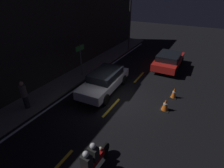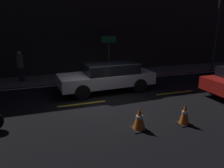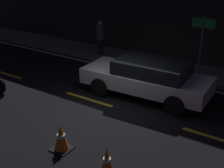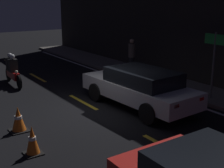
# 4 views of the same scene
# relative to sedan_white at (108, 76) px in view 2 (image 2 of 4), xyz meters

# --- Properties ---
(ground_plane) EXTENTS (56.00, 56.00, 0.00)m
(ground_plane) POSITION_rel_sedan_white_xyz_m (-0.56, -1.37, -0.74)
(ground_plane) COLOR black
(raised_curb) EXTENTS (28.00, 1.95, 0.13)m
(raised_curb) POSITION_rel_sedan_white_xyz_m (-0.56, 3.01, -0.68)
(raised_curb) COLOR #605B56
(raised_curb) RESTS_ON ground
(building_front) EXTENTS (28.00, 0.30, 6.44)m
(building_front) POSITION_rel_sedan_white_xyz_m (-0.56, 4.13, 2.48)
(building_front) COLOR black
(building_front) RESTS_ON ground
(lane_dash_c) EXTENTS (2.00, 0.14, 0.01)m
(lane_dash_c) POSITION_rel_sedan_white_xyz_m (-1.56, -1.37, -0.74)
(lane_dash_c) COLOR gold
(lane_dash_c) RESTS_ON ground
(lane_dash_d) EXTENTS (2.00, 0.14, 0.01)m
(lane_dash_d) POSITION_rel_sedan_white_xyz_m (2.94, -1.37, -0.74)
(lane_dash_d) COLOR gold
(lane_dash_d) RESTS_ON ground
(lane_solid_kerb) EXTENTS (25.20, 0.14, 0.01)m
(lane_solid_kerb) POSITION_rel_sedan_white_xyz_m (-0.56, 1.79, -0.74)
(lane_solid_kerb) COLOR silver
(lane_solid_kerb) RESTS_ON ground
(sedan_white) EXTENTS (4.59, 2.01, 1.36)m
(sedan_white) POSITION_rel_sedan_white_xyz_m (0.00, 0.00, 0.00)
(sedan_white) COLOR silver
(sedan_white) RESTS_ON ground
(traffic_cone_near) EXTENTS (0.51, 0.51, 0.72)m
(traffic_cone_near) POSITION_rel_sedan_white_xyz_m (-0.32, -4.14, -0.39)
(traffic_cone_near) COLOR black
(traffic_cone_near) RESTS_ON ground
(traffic_cone_mid) EXTENTS (0.43, 0.43, 0.72)m
(traffic_cone_mid) POSITION_rel_sedan_white_xyz_m (1.24, -4.30, -0.39)
(traffic_cone_mid) COLOR black
(traffic_cone_mid) RESTS_ON ground
(pedestrian) EXTENTS (0.34, 0.34, 1.66)m
(pedestrian) POSITION_rel_sedan_white_xyz_m (-4.00, 2.75, 0.23)
(pedestrian) COLOR black
(pedestrian) RESTS_ON raised_curb
(shop_sign) EXTENTS (0.90, 0.08, 2.40)m
(shop_sign) POSITION_rel_sedan_white_xyz_m (0.95, 2.64, 1.08)
(shop_sign) COLOR #4C4C51
(shop_sign) RESTS_ON raised_curb
(street_lamp) EXTENTS (0.28, 0.28, 5.76)m
(street_lamp) POSITION_rel_sedan_white_xyz_m (8.16, 1.89, 2.49)
(street_lamp) COLOR #333338
(street_lamp) RESTS_ON ground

